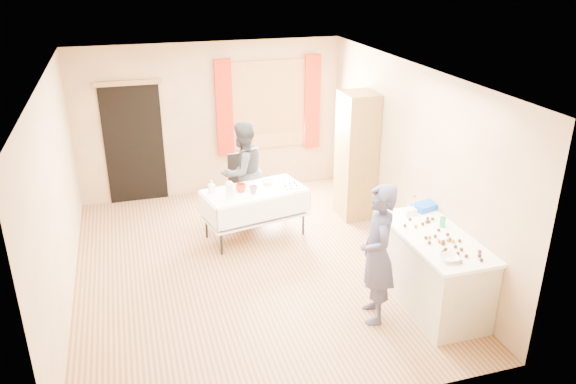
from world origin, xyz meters
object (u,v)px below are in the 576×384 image
object	(u,v)px
girl	(377,254)
woman	(243,172)
counter	(433,270)
party_table	(255,209)
cabinet	(356,156)
chair	(244,195)

from	to	relation	value
girl	woman	world-z (taller)	girl
girl	woman	xyz separation A→B (m)	(-0.86, 3.01, -0.03)
counter	girl	size ratio (longest dim) A/B	0.98
counter	girl	xyz separation A→B (m)	(-0.77, -0.07, 0.37)
counter	woman	size ratio (longest dim) A/B	1.01
party_table	woman	xyz separation A→B (m)	(-0.02, 0.64, 0.35)
party_table	girl	distance (m)	2.54
cabinet	woman	world-z (taller)	cabinet
chair	girl	size ratio (longest dim) A/B	0.58
party_table	chair	bearing A→B (deg)	76.44
cabinet	chair	distance (m)	1.92
woman	counter	bearing A→B (deg)	92.94
cabinet	party_table	bearing A→B (deg)	-170.13
counter	chair	xyz separation A→B (m)	(-1.58, 3.21, -0.17)
chair	girl	bearing A→B (deg)	-82.28
cabinet	woman	size ratio (longest dim) A/B	1.25
cabinet	girl	size ratio (longest dim) A/B	1.21
counter	chair	distance (m)	3.58
cabinet	party_table	distance (m)	1.82
girl	party_table	bearing A→B (deg)	-147.35
party_table	cabinet	bearing A→B (deg)	-1.69
cabinet	girl	xyz separation A→B (m)	(-0.87, -2.67, -0.17)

